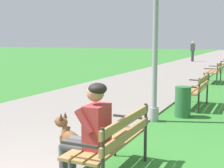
{
  "coord_description": "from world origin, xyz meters",
  "views": [
    {
      "loc": [
        1.94,
        -2.47,
        1.74
      ],
      "look_at": [
        -0.61,
        3.05,
        0.9
      ],
      "focal_mm": 50.93,
      "sensor_mm": 36.0,
      "label": 1
    }
  ],
  "objects_px": {
    "park_bench_far": "(214,70)",
    "lamp_post_near": "(156,8)",
    "park_bench_mid": "(196,88)",
    "pedestrian_distant": "(193,51)",
    "park_bench_near": "(114,139)",
    "litter_bin": "(183,102)",
    "person_seated_on_near_bench": "(89,129)",
    "dog_brown": "(74,145)"
  },
  "relations": [
    {
      "from": "litter_bin",
      "to": "park_bench_mid",
      "type": "bearing_deg",
      "value": 85.7
    },
    {
      "from": "park_bench_far",
      "to": "lamp_post_near",
      "type": "distance_m",
      "value": 7.32
    },
    {
      "from": "park_bench_near",
      "to": "park_bench_far",
      "type": "bearing_deg",
      "value": 90.08
    },
    {
      "from": "park_bench_mid",
      "to": "pedestrian_distant",
      "type": "distance_m",
      "value": 17.97
    },
    {
      "from": "park_bench_far",
      "to": "litter_bin",
      "type": "xyz_separation_m",
      "value": [
        0.1,
        -6.41,
        -0.16
      ]
    },
    {
      "from": "lamp_post_near",
      "to": "pedestrian_distant",
      "type": "height_order",
      "value": "lamp_post_near"
    },
    {
      "from": "park_bench_far",
      "to": "lamp_post_near",
      "type": "relative_size",
      "value": 0.32
    },
    {
      "from": "park_bench_mid",
      "to": "person_seated_on_near_bench",
      "type": "xyz_separation_m",
      "value": [
        -0.38,
        -5.06,
        0.17
      ]
    },
    {
      "from": "park_bench_mid",
      "to": "lamp_post_near",
      "type": "bearing_deg",
      "value": -107.13
    },
    {
      "from": "lamp_post_near",
      "to": "pedestrian_distant",
      "type": "bearing_deg",
      "value": 98.32
    },
    {
      "from": "person_seated_on_near_bench",
      "to": "dog_brown",
      "type": "distance_m",
      "value": 0.84
    },
    {
      "from": "park_bench_near",
      "to": "litter_bin",
      "type": "xyz_separation_m",
      "value": [
        0.09,
        3.6,
        -0.16
      ]
    },
    {
      "from": "park_bench_far",
      "to": "litter_bin",
      "type": "height_order",
      "value": "park_bench_far"
    },
    {
      "from": "lamp_post_near",
      "to": "litter_bin",
      "type": "height_order",
      "value": "lamp_post_near"
    },
    {
      "from": "park_bench_far",
      "to": "person_seated_on_near_bench",
      "type": "distance_m",
      "value": 10.29
    },
    {
      "from": "dog_brown",
      "to": "lamp_post_near",
      "type": "relative_size",
      "value": 0.18
    },
    {
      "from": "park_bench_far",
      "to": "pedestrian_distant",
      "type": "relative_size",
      "value": 0.91
    },
    {
      "from": "lamp_post_near",
      "to": "park_bench_mid",
      "type": "bearing_deg",
      "value": 72.87
    },
    {
      "from": "dog_brown",
      "to": "park_bench_mid",
      "type": "bearing_deg",
      "value": 78.75
    },
    {
      "from": "pedestrian_distant",
      "to": "dog_brown",
      "type": "bearing_deg",
      "value": -83.56
    },
    {
      "from": "park_bench_mid",
      "to": "park_bench_far",
      "type": "height_order",
      "value": "same"
    },
    {
      "from": "person_seated_on_near_bench",
      "to": "park_bench_near",
      "type": "bearing_deg",
      "value": 53.05
    },
    {
      "from": "person_seated_on_near_bench",
      "to": "park_bench_far",
      "type": "bearing_deg",
      "value": 88.92
    },
    {
      "from": "park_bench_near",
      "to": "dog_brown",
      "type": "distance_m",
      "value": 0.8
    },
    {
      "from": "park_bench_mid",
      "to": "pedestrian_distant",
      "type": "relative_size",
      "value": 0.91
    },
    {
      "from": "dog_brown",
      "to": "park_bench_far",
      "type": "bearing_deg",
      "value": 85.81
    },
    {
      "from": "park_bench_mid",
      "to": "litter_bin",
      "type": "height_order",
      "value": "park_bench_mid"
    },
    {
      "from": "park_bench_mid",
      "to": "person_seated_on_near_bench",
      "type": "relative_size",
      "value": 1.2
    },
    {
      "from": "person_seated_on_near_bench",
      "to": "litter_bin",
      "type": "height_order",
      "value": "person_seated_on_near_bench"
    },
    {
      "from": "person_seated_on_near_bench",
      "to": "pedestrian_distant",
      "type": "xyz_separation_m",
      "value": [
        -3.03,
        22.69,
        0.16
      ]
    },
    {
      "from": "pedestrian_distant",
      "to": "lamp_post_near",
      "type": "bearing_deg",
      "value": -81.68
    },
    {
      "from": "park_bench_far",
      "to": "park_bench_mid",
      "type": "bearing_deg",
      "value": -87.93
    },
    {
      "from": "dog_brown",
      "to": "pedestrian_distant",
      "type": "relative_size",
      "value": 0.5
    },
    {
      "from": "park_bench_near",
      "to": "park_bench_far",
      "type": "distance_m",
      "value": 10.01
    },
    {
      "from": "litter_bin",
      "to": "pedestrian_distant",
      "type": "relative_size",
      "value": 0.42
    },
    {
      "from": "person_seated_on_near_bench",
      "to": "park_bench_mid",
      "type": "bearing_deg",
      "value": 85.67
    },
    {
      "from": "dog_brown",
      "to": "litter_bin",
      "type": "xyz_separation_m",
      "value": [
        0.82,
        3.38,
        0.09
      ]
    },
    {
      "from": "litter_bin",
      "to": "pedestrian_distant",
      "type": "xyz_separation_m",
      "value": [
        -3.32,
        18.82,
        0.49
      ]
    },
    {
      "from": "park_bench_near",
      "to": "park_bench_far",
      "type": "xyz_separation_m",
      "value": [
        -0.01,
        10.01,
        0.0
      ]
    },
    {
      "from": "park_bench_far",
      "to": "pedestrian_distant",
      "type": "xyz_separation_m",
      "value": [
        -3.22,
        12.41,
        0.33
      ]
    },
    {
      "from": "park_bench_near",
      "to": "person_seated_on_near_bench",
      "type": "height_order",
      "value": "person_seated_on_near_bench"
    },
    {
      "from": "park_bench_mid",
      "to": "litter_bin",
      "type": "distance_m",
      "value": 1.19
    }
  ]
}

